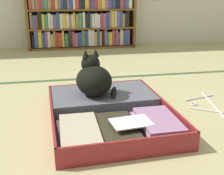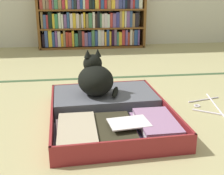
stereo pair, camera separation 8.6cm
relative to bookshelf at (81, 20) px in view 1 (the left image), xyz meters
The scene contains 6 objects.
ground_plane 2.30m from the bookshelf, 88.39° to the right, with size 10.00×10.00×0.00m, color tan.
tatami_border 1.41m from the bookshelf, 87.31° to the right, with size 4.80×0.05×0.00m.
bookshelf is the anchor object (origin of this frame).
open_suitcase 2.18m from the bookshelf, 91.00° to the right, with size 0.69×0.86×0.10m.
black_cat 2.03m from the bookshelf, 93.02° to the right, with size 0.29×0.29×0.27m.
clothes_hanger 2.20m from the bookshelf, 73.28° to the right, with size 0.26×0.44×0.01m.
Camera 1 is at (-0.37, -1.43, 0.72)m, focal length 46.66 mm.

